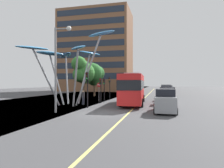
{
  "coord_description": "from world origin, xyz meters",
  "views": [
    {
      "loc": [
        4.81,
        -16.95,
        2.69
      ],
      "look_at": [
        -0.95,
        6.62,
        2.5
      ],
      "focal_mm": 32.22,
      "sensor_mm": 36.0,
      "label": 1
    }
  ],
  "objects_px": {
    "traffic_light_opposite": "(110,83)",
    "car_parked_near": "(165,101)",
    "car_side_street": "(166,91)",
    "traffic_light_kerb_far": "(101,85)",
    "leaf_sculpture": "(66,54)",
    "traffic_light_kerb_near": "(87,82)",
    "street_lamp": "(59,58)",
    "pedestrian": "(83,97)",
    "car_parked_mid": "(167,96)",
    "car_parked_far": "(166,93)",
    "no_entry_sign": "(99,89)",
    "red_bus": "(133,87)",
    "traffic_light_island_mid": "(104,85)"
  },
  "relations": [
    {
      "from": "traffic_light_opposite",
      "to": "car_parked_near",
      "type": "height_order",
      "value": "traffic_light_opposite"
    },
    {
      "from": "car_side_street",
      "to": "traffic_light_kerb_far",
      "type": "bearing_deg",
      "value": -123.16
    },
    {
      "from": "leaf_sculpture",
      "to": "car_side_street",
      "type": "relative_size",
      "value": 2.48
    },
    {
      "from": "traffic_light_opposite",
      "to": "traffic_light_kerb_near",
      "type": "bearing_deg",
      "value": -88.38
    },
    {
      "from": "traffic_light_kerb_near",
      "to": "traffic_light_kerb_far",
      "type": "distance_m",
      "value": 5.02
    },
    {
      "from": "street_lamp",
      "to": "pedestrian",
      "type": "height_order",
      "value": "street_lamp"
    },
    {
      "from": "car_parked_mid",
      "to": "car_parked_far",
      "type": "bearing_deg",
      "value": 89.15
    },
    {
      "from": "traffic_light_kerb_far",
      "to": "no_entry_sign",
      "type": "bearing_deg",
      "value": 115.1
    },
    {
      "from": "red_bus",
      "to": "car_parked_far",
      "type": "height_order",
      "value": "red_bus"
    },
    {
      "from": "red_bus",
      "to": "traffic_light_kerb_far",
      "type": "bearing_deg",
      "value": 175.74
    },
    {
      "from": "red_bus",
      "to": "traffic_light_kerb_near",
      "type": "xyz_separation_m",
      "value": [
        -4.21,
        -4.69,
        0.64
      ]
    },
    {
      "from": "car_side_street",
      "to": "no_entry_sign",
      "type": "height_order",
      "value": "no_entry_sign"
    },
    {
      "from": "traffic_light_island_mid",
      "to": "street_lamp",
      "type": "bearing_deg",
      "value": -94.68
    },
    {
      "from": "leaf_sculpture",
      "to": "traffic_light_kerb_near",
      "type": "height_order",
      "value": "leaf_sculpture"
    },
    {
      "from": "traffic_light_island_mid",
      "to": "car_side_street",
      "type": "relative_size",
      "value": 0.75
    },
    {
      "from": "car_side_street",
      "to": "no_entry_sign",
      "type": "bearing_deg",
      "value": -129.18
    },
    {
      "from": "car_parked_mid",
      "to": "no_entry_sign",
      "type": "distance_m",
      "value": 9.19
    },
    {
      "from": "car_parked_mid",
      "to": "traffic_light_kerb_far",
      "type": "bearing_deg",
      "value": -175.27
    },
    {
      "from": "car_parked_far",
      "to": "no_entry_sign",
      "type": "bearing_deg",
      "value": -153.11
    },
    {
      "from": "traffic_light_island_mid",
      "to": "car_parked_near",
      "type": "bearing_deg",
      "value": -46.48
    },
    {
      "from": "traffic_light_opposite",
      "to": "leaf_sculpture",
      "type": "bearing_deg",
      "value": -109.94
    },
    {
      "from": "car_side_street",
      "to": "pedestrian",
      "type": "distance_m",
      "value": 18.21
    },
    {
      "from": "car_parked_far",
      "to": "street_lamp",
      "type": "height_order",
      "value": "street_lamp"
    },
    {
      "from": "leaf_sculpture",
      "to": "car_parked_near",
      "type": "relative_size",
      "value": 2.31
    },
    {
      "from": "traffic_light_kerb_near",
      "to": "no_entry_sign",
      "type": "relative_size",
      "value": 1.41
    },
    {
      "from": "car_parked_far",
      "to": "traffic_light_kerb_far",
      "type": "bearing_deg",
      "value": -143.21
    },
    {
      "from": "traffic_light_island_mid",
      "to": "car_parked_far",
      "type": "relative_size",
      "value": 0.75
    },
    {
      "from": "car_parked_near",
      "to": "pedestrian",
      "type": "relative_size",
      "value": 2.68
    },
    {
      "from": "traffic_light_opposite",
      "to": "car_side_street",
      "type": "height_order",
      "value": "traffic_light_opposite"
    },
    {
      "from": "street_lamp",
      "to": "pedestrian",
      "type": "distance_m",
      "value": 7.75
    },
    {
      "from": "car_parked_far",
      "to": "no_entry_sign",
      "type": "relative_size",
      "value": 1.62
    },
    {
      "from": "traffic_light_island_mid",
      "to": "traffic_light_opposite",
      "type": "height_order",
      "value": "traffic_light_opposite"
    },
    {
      "from": "traffic_light_kerb_near",
      "to": "car_parked_far",
      "type": "bearing_deg",
      "value": 53.45
    },
    {
      "from": "traffic_light_kerb_far",
      "to": "traffic_light_island_mid",
      "type": "height_order",
      "value": "traffic_light_kerb_far"
    },
    {
      "from": "street_lamp",
      "to": "traffic_light_island_mid",
      "type": "bearing_deg",
      "value": 85.32
    },
    {
      "from": "traffic_light_kerb_far",
      "to": "traffic_light_island_mid",
      "type": "relative_size",
      "value": 1.0
    },
    {
      "from": "traffic_light_kerb_near",
      "to": "car_side_street",
      "type": "distance_m",
      "value": 19.97
    },
    {
      "from": "car_parked_near",
      "to": "pedestrian",
      "type": "height_order",
      "value": "car_parked_near"
    },
    {
      "from": "street_lamp",
      "to": "no_entry_sign",
      "type": "xyz_separation_m",
      "value": [
        0.4,
        10.43,
        -3.1
      ]
    },
    {
      "from": "car_parked_mid",
      "to": "pedestrian",
      "type": "xyz_separation_m",
      "value": [
        -9.9,
        -2.85,
        -0.13
      ]
    },
    {
      "from": "car_parked_near",
      "to": "car_parked_mid",
      "type": "height_order",
      "value": "car_parked_mid"
    },
    {
      "from": "traffic_light_island_mid",
      "to": "car_side_street",
      "type": "height_order",
      "value": "traffic_light_island_mid"
    },
    {
      "from": "leaf_sculpture",
      "to": "traffic_light_island_mid",
      "type": "xyz_separation_m",
      "value": [
        3.15,
        5.47,
        -3.76
      ]
    },
    {
      "from": "traffic_light_opposite",
      "to": "no_entry_sign",
      "type": "xyz_separation_m",
      "value": [
        -0.51,
        -4.02,
        -0.77
      ]
    },
    {
      "from": "car_parked_far",
      "to": "car_side_street",
      "type": "relative_size",
      "value": 1.01
    },
    {
      "from": "car_side_street",
      "to": "traffic_light_kerb_near",
      "type": "bearing_deg",
      "value": -115.15
    },
    {
      "from": "car_side_street",
      "to": "pedestrian",
      "type": "xyz_separation_m",
      "value": [
        -10.06,
        -15.17,
        -0.21
      ]
    },
    {
      "from": "red_bus",
      "to": "no_entry_sign",
      "type": "bearing_deg",
      "value": 158.73
    },
    {
      "from": "traffic_light_kerb_near",
      "to": "street_lamp",
      "type": "distance_m",
      "value": 4.52
    },
    {
      "from": "traffic_light_kerb_near",
      "to": "no_entry_sign",
      "type": "xyz_separation_m",
      "value": [
        -0.81,
        6.64,
        -0.95
      ]
    }
  ]
}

